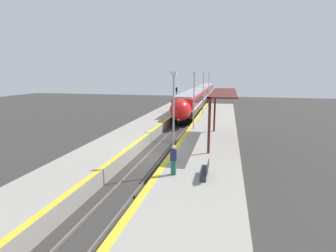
{
  "coord_description": "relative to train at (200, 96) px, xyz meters",
  "views": [
    {
      "loc": [
        5.72,
        -19.84,
        6.94
      ],
      "look_at": [
        0.57,
        2.7,
        2.23
      ],
      "focal_mm": 28.0,
      "sensor_mm": 36.0,
      "label": 1
    }
  ],
  "objects": [
    {
      "name": "railway_signal",
      "position": [
        -2.07,
        -14.78,
        0.62
      ],
      "size": [
        0.28,
        0.28,
        4.72
      ],
      "color": "#59595E",
      "rests_on": "ground_plane"
    },
    {
      "name": "lamppost_farthest",
      "position": [
        2.26,
        -6.42,
        2.18
      ],
      "size": [
        0.36,
        0.2,
        5.97
      ],
      "color": "#9E9EA3",
      "rests_on": "platform_right"
    },
    {
      "name": "train",
      "position": [
        0.0,
        0.0,
        0.0
      ],
      "size": [
        2.85,
        48.81,
        3.91
      ],
      "color": "black",
      "rests_on": "ground_plane"
    },
    {
      "name": "platform_left",
      "position": [
        -3.68,
        -35.01,
        -1.73
      ],
      "size": [
        4.08,
        64.0,
        1.05
      ],
      "color": "#9E998E",
      "rests_on": "ground_plane"
    },
    {
      "name": "platform_bench",
      "position": [
        4.67,
        -40.62,
        -0.72
      ],
      "size": [
        0.44,
        1.78,
        0.89
      ],
      "color": "#2D333D",
      "rests_on": "platform_right"
    },
    {
      "name": "rail_left",
      "position": [
        -0.72,
        -35.01,
        -2.17
      ],
      "size": [
        0.08,
        90.0,
        0.15
      ],
      "primitive_type": "cube",
      "color": "slate",
      "rests_on": "ground_plane"
    },
    {
      "name": "person_waiting",
      "position": [
        2.79,
        -40.57,
        -0.27
      ],
      "size": [
        0.36,
        0.23,
        1.78
      ],
      "color": "#1E604C",
      "rests_on": "platform_right"
    },
    {
      "name": "lamppost_mid",
      "position": [
        2.26,
        -27.5,
        2.18
      ],
      "size": [
        0.36,
        0.2,
        5.97
      ],
      "color": "#9E9EA3",
      "rests_on": "platform_right"
    },
    {
      "name": "rail_right",
      "position": [
        0.72,
        -35.01,
        -2.17
      ],
      "size": [
        0.08,
        90.0,
        0.15
      ],
      "primitive_type": "cube",
      "color": "slate",
      "rests_on": "ground_plane"
    },
    {
      "name": "platform_right",
      "position": [
        4.21,
        -35.01,
        -1.73
      ],
      "size": [
        5.15,
        64.0,
        1.05
      ],
      "color": "#9E998E",
      "rests_on": "ground_plane"
    },
    {
      "name": "station_canopy",
      "position": [
        5.05,
        -32.07,
        2.82
      ],
      "size": [
        2.02,
        10.65,
        4.34
      ],
      "color": "#511E19",
      "rests_on": "platform_right"
    },
    {
      "name": "lamppost_near",
      "position": [
        2.26,
        -38.04,
        2.18
      ],
      "size": [
        0.36,
        0.2,
        5.97
      ],
      "color": "#9E9EA3",
      "rests_on": "platform_right"
    },
    {
      "name": "lamppost_far",
      "position": [
        2.26,
        -16.96,
        2.18
      ],
      "size": [
        0.36,
        0.2,
        5.97
      ],
      "color": "#9E9EA3",
      "rests_on": "platform_right"
    },
    {
      "name": "ground_plane",
      "position": [
        0.0,
        -35.01,
        -2.25
      ],
      "size": [
        120.0,
        120.0,
        0.0
      ],
      "primitive_type": "plane",
      "color": "#383533"
    }
  ]
}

